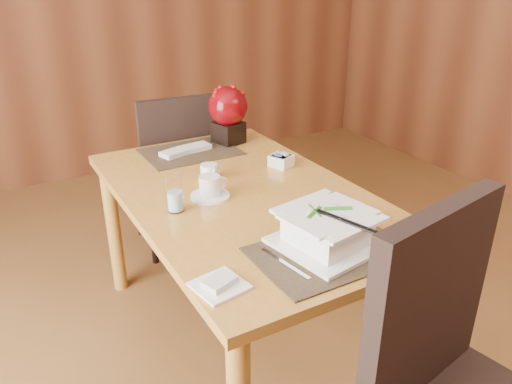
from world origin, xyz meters
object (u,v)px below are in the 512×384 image
creamer_jug (209,172)px  sugar_caddy (281,161)px  water_glass (175,193)px  bread_plate (220,286)px  dining_table (244,214)px  coffee_cup (210,188)px  berry_decor (228,112)px  soup_setting (328,230)px  far_chair (175,166)px

creamer_jug → sugar_caddy: size_ratio=1.05×
water_glass → bread_plate: 0.53m
sugar_caddy → creamer_jug: bearing=176.2°
dining_table → coffee_cup: size_ratio=9.51×
coffee_cup → creamer_jug: size_ratio=1.67×
berry_decor → soup_setting: bearing=-100.0°
dining_table → far_chair: (0.05, 0.92, -0.11)m
water_glass → creamer_jug: size_ratio=1.55×
dining_table → soup_setting: 0.54m
coffee_cup → soup_setting: bearing=-72.3°
coffee_cup → water_glass: 0.17m
creamer_jug → bread_plate: (-0.31, -0.74, -0.03)m
berry_decor → dining_table: bearing=-111.4°
coffee_cup → far_chair: bearing=78.3°
dining_table → far_chair: bearing=87.0°
sugar_caddy → berry_decor: (-0.06, 0.42, 0.14)m
dining_table → soup_setting: soup_setting is taller
dining_table → berry_decor: bearing=68.6°
berry_decor → far_chair: bearing=119.0°
coffee_cup → far_chair: 0.94m
soup_setting → berry_decor: berry_decor is taller
water_glass → soup_setting: bearing=-55.7°
dining_table → soup_setting: bearing=-86.0°
dining_table → sugar_caddy: sugar_caddy is taller
water_glass → berry_decor: 0.81m
far_chair → water_glass: bearing=74.6°
sugar_caddy → far_chair: size_ratio=0.09×
coffee_cup → sugar_caddy: size_ratio=1.75×
soup_setting → berry_decor: (0.19, 1.10, 0.11)m
bread_plate → creamer_jug: bearing=67.3°
far_chair → sugar_caddy: bearing=112.8°
soup_setting → far_chair: 1.45m
far_chair → creamer_jug: bearing=86.2°
dining_table → creamer_jug: 0.24m
berry_decor → far_chair: 0.53m
creamer_jug → dining_table: bearing=-86.4°
soup_setting → creamer_jug: 0.71m
coffee_cup → berry_decor: size_ratio=0.54×
water_glass → far_chair: bearing=69.7°
soup_setting → water_glass: bearing=115.0°
coffee_cup → berry_decor: (0.37, 0.56, 0.13)m
bread_plate → far_chair: (0.42, 1.46, -0.21)m
coffee_cup → berry_decor: bearing=56.9°
soup_setting → sugar_caddy: (0.25, 0.68, -0.03)m
coffee_cup → sugar_caddy: bearing=18.7°
soup_setting → water_glass: water_glass is taller
far_chair → soup_setting: bearing=94.4°
creamer_jug → sugar_caddy: bearing=-17.9°
water_glass → berry_decor: (0.53, 0.61, 0.09)m
coffee_cup → far_chair: size_ratio=0.16×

